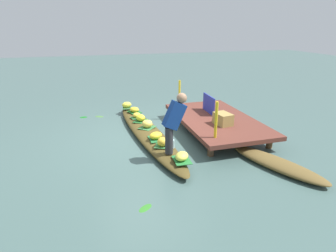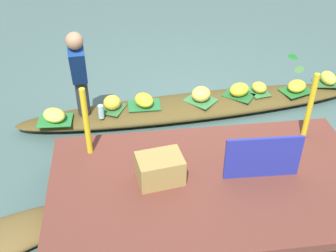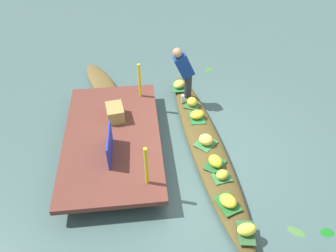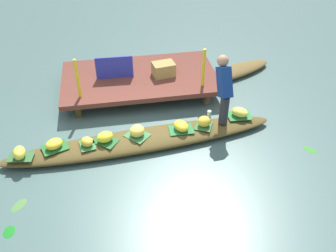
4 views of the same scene
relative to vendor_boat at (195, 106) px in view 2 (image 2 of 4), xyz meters
The scene contains 27 objects.
canal_water 0.10m from the vendor_boat, ahead, with size 40.00×40.00×0.00m, color #415C58.
dock_platform 1.80m from the vendor_boat, 84.62° to the left, with size 3.20×1.80×0.37m.
vendor_boat is the anchor object (origin of this frame).
leaf_mat_0 1.13m from the vendor_boat, ahead, with size 0.32×0.28×0.01m, color #2E6332.
banana_bunch_0 1.14m from the vendor_boat, ahead, with size 0.23×0.22×0.19m, color yellow.
leaf_mat_1 2.00m from the vendor_boat, behind, with size 0.40×0.25×0.01m, color #2F5C30.
banana_bunch_1 2.01m from the vendor_boat, behind, with size 0.29×0.19×0.18m, color yellow.
leaf_mat_2 0.63m from the vendor_boat, behind, with size 0.40×0.29×0.01m, color #215B29.
banana_bunch_2 0.66m from the vendor_boat, behind, with size 0.28×0.22×0.18m, color yellow.
leaf_mat_3 1.47m from the vendor_boat, behind, with size 0.41×0.30×0.01m, color #216429.
banana_bunch_3 1.47m from the vendor_boat, behind, with size 0.29×0.23×0.15m, color yellow.
leaf_mat_4 0.13m from the vendor_boat, 164.34° to the left, with size 0.38×0.32×0.01m, color #35733C.
banana_bunch_4 0.22m from the vendor_boat, 164.34° to the left, with size 0.27×0.25×0.20m, color #F2D052.
leaf_mat_5 0.71m from the vendor_boat, ahead, with size 0.43×0.30×0.01m, color #236935.
banana_bunch_5 0.73m from the vendor_boat, ahead, with size 0.31×0.23×0.16m, color yellow.
leaf_mat_6 1.88m from the vendor_boat, ahead, with size 0.43×0.31×0.01m, color #277634.
banana_bunch_6 1.88m from the vendor_boat, ahead, with size 0.30×0.23×0.16m, color #EEE250.
leaf_mat_7 0.94m from the vendor_boat, behind, with size 0.31×0.25×0.01m, color #33733A.
banana_bunch_7 0.95m from the vendor_boat, behind, with size 0.22×0.19×0.15m, color gold.
vendor_person 1.69m from the vendor_boat, ahead, with size 0.22×0.49×1.21m.
water_bottle 1.31m from the vendor_boat, 12.12° to the left, with size 0.07×0.07×0.18m, color #ACD1D5.
market_banner 1.88m from the vendor_boat, 100.55° to the left, with size 0.75×0.03×0.47m, color #252D97.
railing_post_west 1.70m from the vendor_boat, 131.10° to the left, with size 0.06×0.06×0.78m, color gold.
railing_post_east 1.93m from the vendor_boat, 40.85° to the left, with size 0.06×0.06×0.78m, color gold.
produce_crate 1.88m from the vendor_boat, 68.68° to the left, with size 0.44×0.32×0.28m, color #9C8144.
drifting_plant_1 2.52m from the vendor_boat, 143.01° to the right, with size 0.22×0.16×0.01m, color #166F1C.
drifting_plant_2 2.22m from the vendor_boat, 151.57° to the right, with size 0.28×0.15×0.01m, color #447537.
Camera 2 is at (0.97, 4.76, 3.18)m, focal length 44.34 mm.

